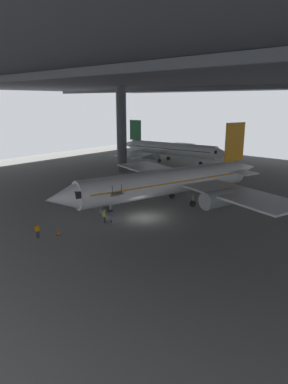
% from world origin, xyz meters
% --- Properties ---
extents(ground_plane, '(110.00, 110.00, 0.00)m').
position_xyz_m(ground_plane, '(0.00, 0.00, 0.00)').
color(ground_plane, gray).
extents(hangar_structure, '(121.00, 99.00, 17.91)m').
position_xyz_m(hangar_structure, '(-0.10, 13.75, 17.27)').
color(hangar_structure, '#4C4F54').
rests_on(hangar_structure, ground_plane).
extents(airplane_main, '(33.45, 33.89, 10.88)m').
position_xyz_m(airplane_main, '(-0.84, 6.54, 3.34)').
color(airplane_main, white).
rests_on(airplane_main, ground_plane).
extents(boarding_stairs, '(4.30, 2.47, 4.54)m').
position_xyz_m(boarding_stairs, '(-2.96, -2.82, 0.72)').
color(boarding_stairs, slate).
rests_on(boarding_stairs, ground_plane).
extents(crew_worker_near_nose, '(0.35, 0.51, 1.56)m').
position_xyz_m(crew_worker_near_nose, '(-4.15, -12.28, 0.88)').
color(crew_worker_near_nose, '#232838').
rests_on(crew_worker_near_nose, ground_plane).
extents(crew_worker_by_stairs, '(0.40, 0.45, 1.64)m').
position_xyz_m(crew_worker_by_stairs, '(-2.26, -4.55, 0.94)').
color(crew_worker_by_stairs, '#232838').
rests_on(crew_worker_by_stairs, ground_plane).
extents(airplane_distant, '(29.11, 28.29, 9.44)m').
position_xyz_m(airplane_distant, '(-21.80, 33.63, 3.07)').
color(airplane_distant, white).
rests_on(airplane_distant, ground_plane).
extents(traffic_cone_orange, '(0.36, 0.36, 0.60)m').
position_xyz_m(traffic_cone_orange, '(-3.23, -10.36, 0.29)').
color(traffic_cone_orange, black).
rests_on(traffic_cone_orange, ground_plane).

